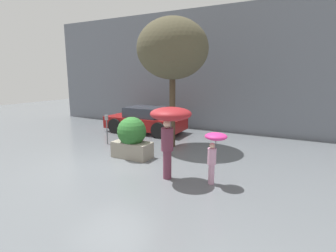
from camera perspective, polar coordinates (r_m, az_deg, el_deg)
ground_plane at (r=8.66m, az=-11.74°, el=-7.97°), size 40.00×40.00×0.00m
building_facade at (r=13.82m, az=5.48°, el=11.88°), size 18.00×0.30×6.00m
planter_box at (r=8.98m, az=-7.87°, el=-2.52°), size 1.34×0.98×1.40m
person_adult at (r=6.80m, az=0.43°, el=0.96°), size 1.08×1.08×1.98m
person_child at (r=6.71m, az=10.04°, el=-4.44°), size 0.56×0.56×1.37m
parked_car_near at (r=12.93m, az=-4.97°, el=1.22°), size 3.92×1.98×1.25m
street_tree at (r=10.12m, az=1.00°, el=16.36°), size 2.67×2.67×4.88m
parking_meter at (r=10.87m, az=-13.21°, el=0.59°), size 0.14×0.14×1.21m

